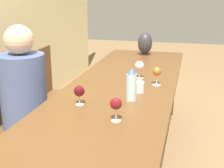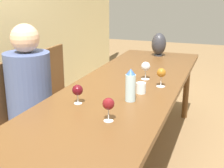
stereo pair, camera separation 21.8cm
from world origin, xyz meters
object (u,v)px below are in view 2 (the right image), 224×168
water_tumbler (141,88)px  chair_far (65,90)px  vase (159,44)px  chair_near (24,115)px  person_near (31,97)px  wine_glass_3 (78,90)px  wine_glass_0 (108,104)px  water_bottle (131,85)px  wine_glass_2 (161,73)px  wine_glass_1 (146,67)px

water_tumbler → chair_far: chair_far is taller
vase → chair_far: (-0.80, 0.79, -0.40)m
chair_near → person_near: person_near is taller
water_tumbler → chair_near: chair_near is taller
water_tumbler → chair_far: size_ratio=0.09×
chair_near → water_tumbler: bearing=-82.0°
person_near → chair_near: bearing=90.0°
chair_near → chair_far: (0.70, 0.00, 0.00)m
wine_glass_3 → person_near: bearing=67.4°
wine_glass_0 → water_tumbler: bearing=-4.4°
wine_glass_0 → person_near: (0.42, 0.83, -0.20)m
water_tumbler → vase: size_ratio=0.31×
person_near → wine_glass_0: bearing=-117.0°
water_tumbler → person_near: size_ratio=0.06×
water_bottle → person_near: 0.87m
wine_glass_2 → chair_near: size_ratio=0.16×
vase → wine_glass_2: size_ratio=1.76×
vase → chair_far: 1.20m
water_tumbler → wine_glass_1: (0.37, 0.06, 0.07)m
wine_glass_1 → wine_glass_3: size_ratio=1.16×
chair_far → person_near: (-0.70, -0.09, 0.17)m
wine_glass_3 → chair_far: (0.92, 0.62, -0.35)m
water_tumbler → vase: vase is taller
water_tumbler → chair_far: bearing=59.5°
wine_glass_0 → chair_near: bearing=65.3°
water_bottle → vase: (1.55, 0.14, 0.03)m
chair_far → person_near: person_near is taller
water_tumbler → wine_glass_3: size_ratio=0.62×
water_bottle → chair_far: size_ratio=0.24×
wine_glass_0 → chair_near: size_ratio=0.15×
vase → wine_glass_3: vase is taller
chair_far → wine_glass_2: bearing=-108.4°
vase → chair_far: bearing=135.4°
chair_far → vase: bearing=-44.6°
wine_glass_1 → wine_glass_3: 0.78m
water_bottle → water_tumbler: water_bottle is taller
wine_glass_0 → wine_glass_3: size_ratio=1.09×
wine_glass_1 → chair_near: bearing=119.6°
vase → wine_glass_3: 1.73m
chair_far → water_bottle: bearing=-128.8°
wine_glass_1 → chair_far: size_ratio=0.16×
water_bottle → wine_glass_2: 0.42m
water_tumbler → wine_glass_2: (0.21, -0.10, 0.07)m
wine_glass_0 → chair_far: size_ratio=0.15×
vase → wine_glass_0: bearing=-176.3°
wine_glass_0 → chair_far: (1.12, 0.92, -0.37)m
wine_glass_0 → wine_glass_3: bearing=56.0°
wine_glass_2 → person_near: (-0.35, 0.98, -0.21)m
wine_glass_0 → wine_glass_3: (0.20, 0.30, -0.01)m
wine_glass_2 → person_near: person_near is taller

